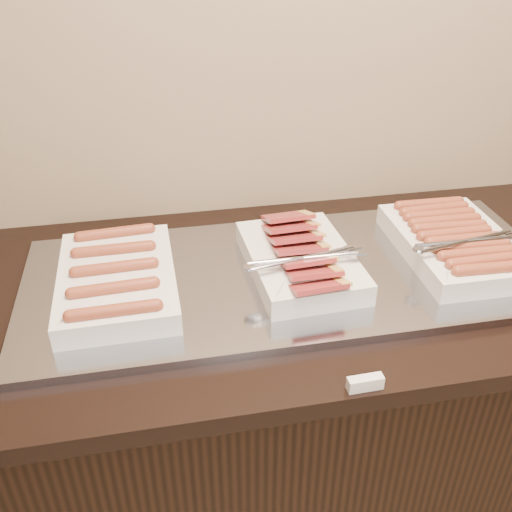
{
  "coord_description": "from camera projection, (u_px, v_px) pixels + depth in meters",
  "views": [
    {
      "loc": [
        -0.28,
        1.09,
        1.63
      ],
      "look_at": [
        -0.07,
        2.13,
        0.97
      ],
      "focal_mm": 40.0,
      "sensor_mm": 36.0,
      "label": 1
    }
  ],
  "objects": [
    {
      "name": "warming_tray",
      "position": [
        294.0,
        275.0,
        1.29
      ],
      "size": [
        1.2,
        0.5,
        0.02
      ],
      "primitive_type": "cube",
      "color": "#9799A4",
      "rests_on": "counter"
    },
    {
      "name": "counter",
      "position": [
        283.0,
        416.0,
        1.53
      ],
      "size": [
        2.06,
        0.76,
        0.9
      ],
      "color": "black",
      "rests_on": "ground"
    },
    {
      "name": "dish_center",
      "position": [
        300.0,
        259.0,
        1.27
      ],
      "size": [
        0.27,
        0.36,
        0.09
      ],
      "rotation": [
        0.0,
        0.0,
        0.05
      ],
      "color": "silver",
      "rests_on": "warming_tray"
    },
    {
      "name": "dish_left",
      "position": [
        117.0,
        279.0,
        1.21
      ],
      "size": [
        0.25,
        0.37,
        0.07
      ],
      "rotation": [
        0.0,
        0.0,
        0.02
      ],
      "color": "silver",
      "rests_on": "warming_tray"
    },
    {
      "name": "label_holder",
      "position": [
        365.0,
        383.0,
        1.0
      ],
      "size": [
        0.06,
        0.02,
        0.03
      ],
      "primitive_type": "cube",
      "rotation": [
        0.0,
        0.0,
        0.03
      ],
      "color": "silver",
      "rests_on": "counter"
    },
    {
      "name": "dish_right",
      "position": [
        456.0,
        242.0,
        1.33
      ],
      "size": [
        0.27,
        0.37,
        0.08
      ],
      "rotation": [
        0.0,
        0.0,
        -0.01
      ],
      "color": "silver",
      "rests_on": "warming_tray"
    }
  ]
}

